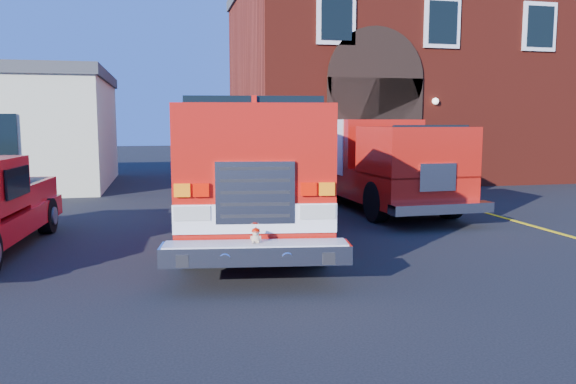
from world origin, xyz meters
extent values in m
plane|color=black|center=(0.00, 0.00, 0.00)|extent=(100.00, 100.00, 0.00)
cube|color=yellow|center=(6.50, 1.00, 0.00)|extent=(0.12, 3.00, 0.01)
cube|color=yellow|center=(6.50, 4.00, 0.00)|extent=(0.12, 3.00, 0.01)
cube|color=yellow|center=(6.50, 7.00, 0.00)|extent=(0.12, 3.00, 0.01)
cube|color=maroon|center=(9.00, 14.00, 4.00)|extent=(15.00, 10.00, 8.00)
cube|color=black|center=(5.50, 8.98, 2.00)|extent=(3.60, 0.12, 4.00)
cylinder|color=black|center=(5.50, 8.98, 4.00)|extent=(3.60, 0.12, 3.60)
cube|color=black|center=(4.00, 8.95, 6.00)|extent=(1.40, 0.10, 1.80)
cube|color=black|center=(8.00, 8.95, 6.00)|extent=(1.40, 0.10, 1.80)
cube|color=black|center=(12.00, 8.95, 6.00)|extent=(1.40, 0.10, 1.80)
cylinder|color=black|center=(-1.55, -0.60, 0.53)|extent=(0.49, 1.11, 1.07)
cylinder|color=black|center=(0.56, -0.91, 0.53)|extent=(0.49, 1.11, 1.07)
cube|color=#BA150D|center=(-0.04, 2.32, 0.83)|extent=(3.67, 9.00, 0.87)
cube|color=#BA150D|center=(0.28, 4.53, 1.94)|extent=(3.02, 4.58, 1.55)
cube|color=#BA150D|center=(-0.45, -0.47, 1.99)|extent=(2.85, 3.43, 1.46)
cube|color=black|center=(-0.63, -1.67, 2.38)|extent=(2.13, 0.39, 0.91)
cube|color=red|center=(-0.45, -0.47, 2.80)|extent=(1.59, 0.55, 0.14)
cube|color=white|center=(-0.68, -2.02, 1.02)|extent=(2.41, 0.41, 0.43)
cube|color=silver|center=(-0.68, -2.03, 1.41)|extent=(1.16, 0.23, 0.91)
cube|color=silver|center=(-0.72, -2.29, 0.56)|extent=(2.77, 0.92, 0.27)
cube|color=#B7B7BF|center=(-0.93, 4.71, 1.94)|extent=(0.55, 3.47, 1.26)
cube|color=#B7B7BF|center=(1.49, 4.35, 1.94)|extent=(0.55, 3.47, 1.26)
sphere|color=tan|center=(-0.72, -2.29, 0.77)|extent=(0.15, 0.15, 0.13)
sphere|color=tan|center=(-0.72, -2.30, 0.87)|extent=(0.12, 0.12, 0.11)
sphere|color=tan|center=(-0.76, -2.28, 0.91)|extent=(0.05, 0.05, 0.04)
sphere|color=tan|center=(-0.68, -2.29, 0.91)|extent=(0.05, 0.05, 0.04)
ellipsoid|color=#C71100|center=(-0.72, -2.29, 0.90)|extent=(0.12, 0.12, 0.06)
cylinder|color=#C71100|center=(-0.72, -2.30, 0.89)|extent=(0.14, 0.14, 0.01)
cube|color=#B60F14|center=(-5.37, 2.77, 0.92)|extent=(1.93, 2.16, 0.53)
cylinder|color=black|center=(3.10, 2.66, 0.50)|extent=(0.36, 1.01, 1.00)
cylinder|color=black|center=(5.10, 2.74, 0.50)|extent=(0.36, 1.01, 1.00)
cube|color=#BA150D|center=(4.01, 5.26, 0.78)|extent=(2.55, 7.38, 0.82)
cube|color=#BA150D|center=(3.96, 6.62, 1.83)|extent=(2.45, 4.64, 1.37)
cube|color=#BA150D|center=(4.10, 2.70, 1.73)|extent=(2.36, 2.27, 1.19)
cube|color=#B7B7BF|center=(2.81, 6.58, 1.73)|extent=(0.18, 3.83, 1.55)
cube|color=#B7B7BF|center=(5.11, 6.67, 1.73)|extent=(0.18, 3.83, 1.55)
cube|color=silver|center=(4.15, 1.38, 0.50)|extent=(2.48, 0.50, 0.23)
camera|label=1|loc=(-2.01, -10.10, 2.44)|focal=35.00mm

